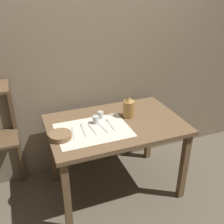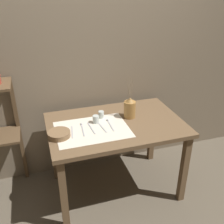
{
  "view_description": "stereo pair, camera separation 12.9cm",
  "coord_description": "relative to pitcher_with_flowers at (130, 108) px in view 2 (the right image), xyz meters",
  "views": [
    {
      "loc": [
        -0.8,
        -1.99,
        1.98
      ],
      "look_at": [
        -0.04,
        0.0,
        0.9
      ],
      "focal_mm": 42.0,
      "sensor_mm": 36.0,
      "label": 1
    },
    {
      "loc": [
        -0.68,
        -2.04,
        1.98
      ],
      "look_at": [
        -0.04,
        0.0,
        0.9
      ],
      "focal_mm": 42.0,
      "sensor_mm": 36.0,
      "label": 2
    }
  ],
  "objects": [
    {
      "name": "ground_plane",
      "position": [
        -0.17,
        -0.07,
        -0.88
      ],
      "size": [
        12.0,
        12.0,
        0.0
      ],
      "primitive_type": "plane",
      "color": "brown"
    },
    {
      "name": "stone_wall_back",
      "position": [
        -0.17,
        0.45,
        0.32
      ],
      "size": [
        7.0,
        0.06,
        2.4
      ],
      "color": "#7A6B56",
      "rests_on": "ground_plane"
    },
    {
      "name": "wooden_table",
      "position": [
        -0.17,
        -0.07,
        -0.2
      ],
      "size": [
        1.26,
        0.83,
        0.78
      ],
      "color": "brown",
      "rests_on": "ground_plane"
    },
    {
      "name": "linen_cloth",
      "position": [
        -0.4,
        -0.13,
        -0.09
      ],
      "size": [
        0.65,
        0.47,
        0.0
      ],
      "color": "beige",
      "rests_on": "wooden_table"
    },
    {
      "name": "pitcher_with_flowers",
      "position": [
        0.0,
        0.0,
        0.0
      ],
      "size": [
        0.11,
        0.11,
        0.41
      ],
      "color": "olive",
      "rests_on": "wooden_table"
    },
    {
      "name": "wooden_bowl",
      "position": [
        -0.7,
        -0.16,
        -0.07
      ],
      "size": [
        0.19,
        0.19,
        0.05
      ],
      "color": "brown",
      "rests_on": "wooden_table"
    },
    {
      "name": "glass_tumbler_near",
      "position": [
        -0.34,
        -0.01,
        -0.06
      ],
      "size": [
        0.06,
        0.06,
        0.07
      ],
      "color": "#B7C1BC",
      "rests_on": "wooden_table"
    },
    {
      "name": "glass_tumbler_far",
      "position": [
        -0.27,
        0.06,
        -0.06
      ],
      "size": [
        0.06,
        0.06,
        0.07
      ],
      "color": "#B7C1BC",
      "rests_on": "wooden_table"
    },
    {
      "name": "fork_outer",
      "position": [
        -0.58,
        -0.12,
        -0.09
      ],
      "size": [
        0.04,
        0.21,
        0.0
      ],
      "color": "#A8A8AD",
      "rests_on": "wooden_table"
    },
    {
      "name": "spoon_outer",
      "position": [
        -0.48,
        -0.06,
        -0.09
      ],
      "size": [
        0.03,
        0.22,
        0.02
      ],
      "color": "#A8A8AD",
      "rests_on": "wooden_table"
    },
    {
      "name": "knife_center",
      "position": [
        -0.41,
        -0.11,
        -0.09
      ],
      "size": [
        0.03,
        0.21,
        0.0
      ],
      "color": "#A8A8AD",
      "rests_on": "wooden_table"
    },
    {
      "name": "fork_inner",
      "position": [
        -0.31,
        -0.12,
        -0.09
      ],
      "size": [
        0.04,
        0.21,
        0.0
      ],
      "color": "#A8A8AD",
      "rests_on": "wooden_table"
    },
    {
      "name": "spoon_inner",
      "position": [
        -0.23,
        -0.05,
        -0.09
      ],
      "size": [
        0.02,
        0.22,
        0.02
      ],
      "color": "#A8A8AD",
      "rests_on": "wooden_table"
    }
  ]
}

